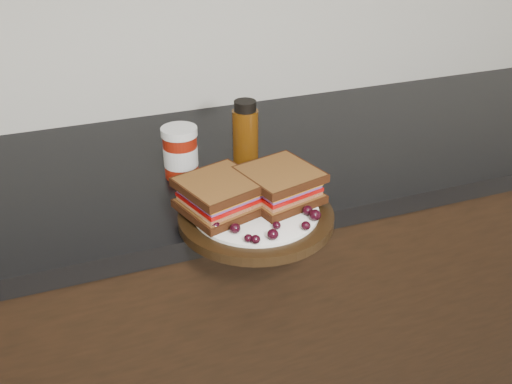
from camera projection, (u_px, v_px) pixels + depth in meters
base_cabinets at (154, 337)px, 1.43m from camera, size 3.96×0.58×0.86m
countertop at (135, 179)px, 1.22m from camera, size 3.98×0.60×0.04m
plate at (256, 217)px, 1.03m from camera, size 0.28×0.28×0.02m
sandwich_left at (220, 195)px, 1.00m from camera, size 0.16×0.16×0.06m
sandwich_right at (280, 185)px, 1.04m from camera, size 0.16×0.16×0.06m
grape_0 at (215, 226)px, 0.95m from camera, size 0.02×0.02×0.02m
grape_1 at (235, 228)px, 0.95m from camera, size 0.02×0.02×0.02m
grape_2 at (248, 238)px, 0.93m from camera, size 0.01×0.01×0.01m
grape_3 at (256, 239)px, 0.92m from camera, size 0.02×0.02×0.01m
grape_4 at (273, 234)px, 0.93m from camera, size 0.02×0.02×0.02m
grape_5 at (277, 225)px, 0.96m from camera, size 0.01×0.01×0.01m
grape_6 at (306, 226)px, 0.96m from camera, size 0.02×0.02×0.02m
grape_7 at (315, 215)px, 0.98m from camera, size 0.02×0.02×0.02m
grape_8 at (308, 210)px, 1.00m from camera, size 0.02×0.02×0.02m
grape_9 at (290, 202)px, 1.02m from camera, size 0.02×0.02×0.02m
grape_10 at (292, 196)px, 1.04m from camera, size 0.02×0.02×0.02m
grape_11 at (282, 193)px, 1.05m from camera, size 0.02×0.02×0.02m
grape_12 at (274, 188)px, 1.07m from camera, size 0.02×0.02×0.02m
grape_13 at (208, 199)px, 1.03m from camera, size 0.02×0.02×0.02m
grape_14 at (211, 207)px, 1.01m from camera, size 0.02×0.02×0.02m
grape_15 at (221, 216)px, 0.98m from camera, size 0.02×0.02×0.02m
grape_16 at (216, 200)px, 1.03m from camera, size 0.02×0.02×0.02m
grape_17 at (213, 207)px, 1.01m from camera, size 0.02×0.02×0.02m
grape_18 at (209, 214)px, 0.99m from camera, size 0.02×0.02×0.02m
condiment_jar at (180, 152)px, 1.16m from camera, size 0.08×0.08×0.11m
oil_bottle at (245, 136)px, 1.18m from camera, size 0.07×0.07×0.15m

